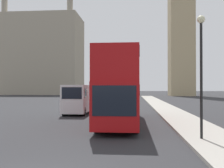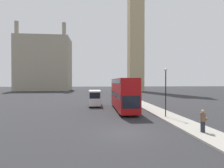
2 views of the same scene
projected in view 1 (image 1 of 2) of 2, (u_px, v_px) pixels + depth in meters
The scene contains 5 objects.
building_block_distant at pixel (44, 56), 85.10m from camera, with size 25.10×15.00×32.14m.
red_double_decker_bus at pixel (120, 86), 17.51m from camera, with size 2.46×11.24×4.66m.
white_van at pixel (78, 98), 23.23m from camera, with size 2.03×5.14×2.68m.
street_lamp at pixel (201, 57), 11.43m from camera, with size 0.36×0.36×5.64m.
parked_sedan at pixel (106, 97), 44.81m from camera, with size 1.86×4.55×1.62m.
Camera 1 is at (2.63, -6.29, 2.50)m, focal length 40.00 mm.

